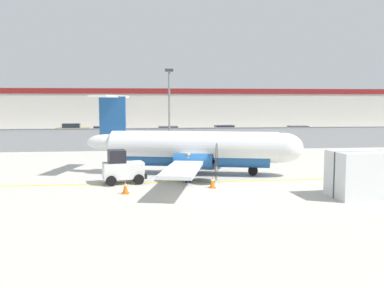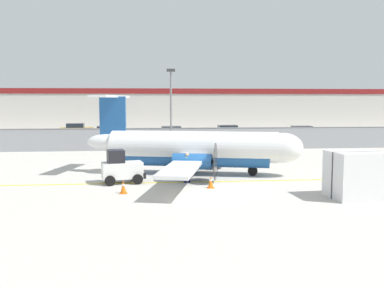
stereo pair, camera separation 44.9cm
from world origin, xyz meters
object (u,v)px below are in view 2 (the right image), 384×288
at_px(commuter_airplane, 197,149).
at_px(cargo_container, 356,175).
at_px(parked_car_1, 108,133).
at_px(parked_car_2, 172,133).
at_px(baggage_tug, 121,168).
at_px(traffic_cone_near_right, 123,187).
at_px(traffic_cone_near_left, 211,182).
at_px(ground_crew_worker, 187,166).
at_px(parked_car_3, 227,132).
at_px(apron_light_pole, 171,104).
at_px(parked_car_0, 76,129).
at_px(parked_car_4, 302,133).

xyz_separation_m(commuter_airplane, cargo_container, (6.69, -7.25, -0.50)).
bearing_deg(parked_car_1, parked_car_2, -9.00).
distance_m(baggage_tug, traffic_cone_near_right, 2.78).
distance_m(baggage_tug, traffic_cone_near_left, 5.12).
bearing_deg(ground_crew_worker, parked_car_2, 179.65).
bearing_deg(cargo_container, parked_car_1, 110.87).
distance_m(ground_crew_worker, traffic_cone_near_left, 2.06).
distance_m(traffic_cone_near_left, parked_car_3, 29.41).
bearing_deg(parked_car_1, commuter_airplane, -73.67).
relative_size(commuter_airplane, ground_crew_worker, 9.36).
bearing_deg(apron_light_pole, traffic_cone_near_left, -84.69).
distance_m(baggage_tug, cargo_container, 12.20).
bearing_deg(commuter_airplane, apron_light_pole, 110.20).
xyz_separation_m(traffic_cone_near_right, parked_car_0, (-8.19, 35.82, 0.58)).
height_order(parked_car_3, apron_light_pole, apron_light_pole).
bearing_deg(cargo_container, traffic_cone_near_left, 151.35).
distance_m(commuter_airplane, parked_car_0, 33.07).
xyz_separation_m(parked_car_2, parked_car_3, (6.66, 1.60, 0.00)).
relative_size(parked_car_2, parked_car_4, 0.97).
height_order(parked_car_0, apron_light_pole, apron_light_pole).
relative_size(cargo_container, traffic_cone_near_right, 3.96).
distance_m(parked_car_0, parked_car_3, 19.73).
height_order(traffic_cone_near_left, parked_car_1, parked_car_1).
bearing_deg(parked_car_3, cargo_container, 89.08).
distance_m(commuter_airplane, apron_light_pole, 10.57).
xyz_separation_m(ground_crew_worker, parked_car_4, (15.70, 24.66, -0.06)).
bearing_deg(commuter_airplane, traffic_cone_near_left, -72.99).
height_order(baggage_tug, parked_car_0, baggage_tug).
bearing_deg(commuter_airplane, baggage_tug, -137.35).
bearing_deg(traffic_cone_near_right, parked_car_0, 102.87).
bearing_deg(parked_car_2, parked_car_1, 171.90).
bearing_deg(ground_crew_worker, parked_car_4, 148.32).
distance_m(parked_car_1, parked_car_4, 22.63).
xyz_separation_m(commuter_airplane, ground_crew_worker, (-0.87, -2.68, -0.65)).
bearing_deg(apron_light_pole, parked_car_4, 36.55).
xyz_separation_m(traffic_cone_near_left, traffic_cone_near_right, (-4.50, -0.90, 0.00)).
bearing_deg(parked_car_3, apron_light_pole, 61.00).
distance_m(parked_car_2, parked_car_3, 6.85).
distance_m(ground_crew_worker, parked_car_1, 27.39).
height_order(traffic_cone_near_left, parked_car_2, parked_car_2).
bearing_deg(ground_crew_worker, traffic_cone_near_right, -52.67).
bearing_deg(commuter_airplane, ground_crew_worker, -94.12).
relative_size(baggage_tug, traffic_cone_near_right, 3.92).
bearing_deg(cargo_container, baggage_tug, 152.94).
bearing_deg(parked_car_3, commuter_airplane, 73.94).
distance_m(cargo_container, traffic_cone_near_right, 11.18).
bearing_deg(traffic_cone_near_right, traffic_cone_near_left, 11.33).
distance_m(baggage_tug, apron_light_pole, 13.54).
bearing_deg(cargo_container, parked_car_3, 86.70).
bearing_deg(cargo_container, ground_crew_worker, 144.82).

